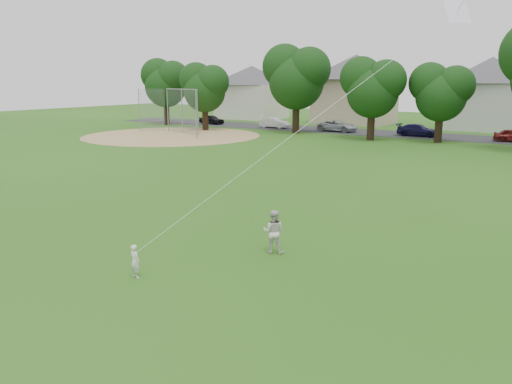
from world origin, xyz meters
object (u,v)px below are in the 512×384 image
Objects in this scene: toddler at (135,261)px; older_boy at (273,232)px; kite at (310,122)px; baseball_backstop at (178,112)px.

older_boy is at bearing -113.00° from toddler.
kite reaches higher than baseball_backstop.
older_boy is at bearing -44.02° from baseball_backstop.
older_boy is (2.26, 3.97, 0.23)m from toddler.
kite is (0.89, 0.70, 3.56)m from older_boy.
toddler is 6.79m from kite.
kite is at bearing -161.58° from older_boy.
toddler is at bearing -50.39° from baseball_backstop.
toddler is 0.69× the size of older_boy.
baseball_backstop is at bearing 137.65° from kite.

